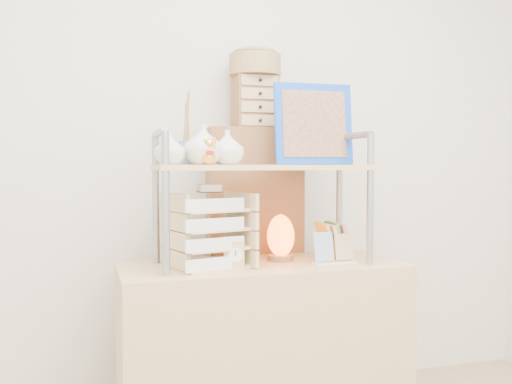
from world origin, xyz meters
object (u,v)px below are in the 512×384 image
Objects in this scene: letter_tray at (209,234)px; salt_lamp at (281,237)px; desk at (262,350)px; cabinet at (254,266)px.

letter_tray is 0.34m from salt_lamp.
letter_tray is (-0.23, -0.01, 0.51)m from desk.
cabinet is 0.37m from salt_lamp.
cabinet is 0.54m from letter_tray.
desk is 0.89× the size of cabinet.
letter_tray is (-0.31, -0.38, 0.21)m from cabinet.
desk is 3.51× the size of letter_tray.
cabinet is at bearing 78.64° from desk.
salt_lamp is at bearing -79.20° from cabinet.
letter_tray is 1.68× the size of salt_lamp.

